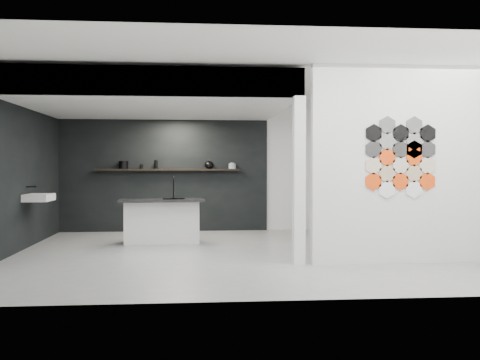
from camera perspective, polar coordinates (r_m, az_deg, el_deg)
name	(u,v)px	position (r m, az deg, el deg)	size (l,w,h in m)	color
floor	(235,254)	(8.51, -0.51, -7.85)	(7.00, 6.00, 0.01)	gray
partition_panel	(397,165)	(7.91, 16.35, 1.59)	(2.45, 0.15, 2.80)	silver
bay_clad_back	(163,176)	(11.37, -8.18, 0.47)	(4.40, 0.04, 2.35)	black
bay_clad_left	(28,178)	(9.80, -21.65, 0.21)	(0.04, 4.00, 2.35)	black
bulkhead	(156,98)	(9.47, -8.93, 8.59)	(4.40, 4.00, 0.40)	silver
corner_column	(299,181)	(7.52, 6.31, -0.06)	(0.16, 0.16, 2.35)	silver
fascia_beam	(146,81)	(7.58, -9.99, 10.37)	(4.40, 0.16, 0.40)	silver
wall_basin	(39,198)	(9.56, -20.66, -1.76)	(0.40, 0.60, 0.12)	silver
display_shelf	(168,170)	(11.26, -7.71, 1.10)	(3.00, 0.15, 0.04)	black
kitchen_island	(162,220)	(9.67, -8.35, -4.30)	(1.53, 0.76, 1.20)	silver
stockpot	(123,165)	(11.34, -12.33, 1.58)	(0.19, 0.19, 0.16)	black
kettle	(209,165)	(11.25, -3.33, 1.62)	(0.19, 0.19, 0.16)	black
glass_bowl	(232,166)	(11.27, -0.84, 1.49)	(0.15, 0.15, 0.11)	gray
glass_vase	(232,166)	(11.27, -0.84, 1.53)	(0.09, 0.09, 0.13)	gray
bottle_dark	(156,164)	(11.27, -8.95, 1.65)	(0.07, 0.07, 0.18)	black
utensil_cup	(141,167)	(11.30, -10.49, 1.41)	(0.07, 0.07, 0.09)	black
hex_tile_cluster	(401,157)	(7.84, 16.82, 2.36)	(1.04, 0.02, 1.16)	#F2440C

